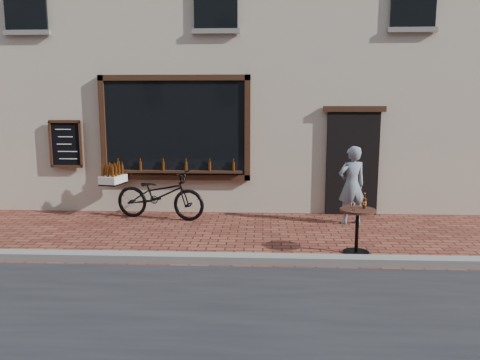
{
  "coord_description": "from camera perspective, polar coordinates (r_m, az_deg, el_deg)",
  "views": [
    {
      "loc": [
        -0.02,
        -6.55,
        2.37
      ],
      "look_at": [
        -0.39,
        1.2,
        1.1
      ],
      "focal_mm": 35.0,
      "sensor_mm": 36.0,
      "label": 1
    }
  ],
  "objects": [
    {
      "name": "cargo_bicycle",
      "position": [
        9.83,
        -9.94,
        -1.71
      ],
      "size": [
        2.3,
        1.06,
        1.08
      ],
      "rotation": [
        0.0,
        0.0,
        1.36
      ],
      "color": "black",
      "rests_on": "ground"
    },
    {
      "name": "bistro_table",
      "position": [
        7.67,
        14.12,
        -4.97
      ],
      "size": [
        0.56,
        0.56,
        0.97
      ],
      "color": "black",
      "rests_on": "ground"
    },
    {
      "name": "ground",
      "position": [
        6.96,
        2.81,
        -10.61
      ],
      "size": [
        90.0,
        90.0,
        0.0
      ],
      "primitive_type": "plane",
      "color": "#52231A",
      "rests_on": "ground"
    },
    {
      "name": "shop_building",
      "position": [
        13.31,
        2.97,
        20.67
      ],
      "size": [
        28.0,
        6.2,
        10.0
      ],
      "color": "#BDAB95",
      "rests_on": "ground"
    },
    {
      "name": "pedestrian",
      "position": [
        9.49,
        13.45,
        -0.63
      ],
      "size": [
        0.65,
        0.53,
        1.55
      ],
      "primitive_type": "imported",
      "rotation": [
        0.0,
        0.0,
        3.45
      ],
      "color": "slate",
      "rests_on": "ground"
    },
    {
      "name": "kerb",
      "position": [
        7.13,
        2.82,
        -9.61
      ],
      "size": [
        90.0,
        0.25,
        0.12
      ],
      "primitive_type": "cube",
      "color": "slate",
      "rests_on": "ground"
    }
  ]
}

